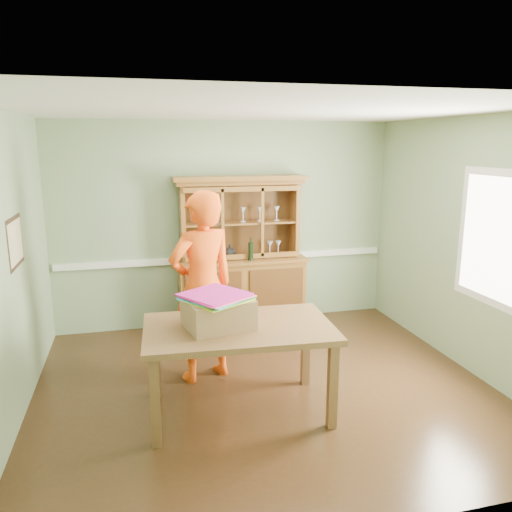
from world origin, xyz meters
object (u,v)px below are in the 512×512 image
object	(u,v)px
china_hutch	(241,275)
person	(202,287)
cardboard_box	(218,313)
dining_table	(239,336)

from	to	relation	value
china_hutch	person	xyz separation A→B (m)	(-0.70, -1.38, 0.28)
cardboard_box	person	world-z (taller)	person
china_hutch	cardboard_box	xyz separation A→B (m)	(-0.66, -2.14, 0.25)
china_hutch	cardboard_box	world-z (taller)	china_hutch
dining_table	cardboard_box	distance (m)	0.29
china_hutch	dining_table	bearing A→B (deg)	-102.73
dining_table	person	xyz separation A→B (m)	(-0.21, 0.77, 0.25)
person	china_hutch	bearing A→B (deg)	-136.63
dining_table	person	size ratio (longest dim) A/B	0.87
china_hutch	dining_table	size ratio (longest dim) A/B	1.17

